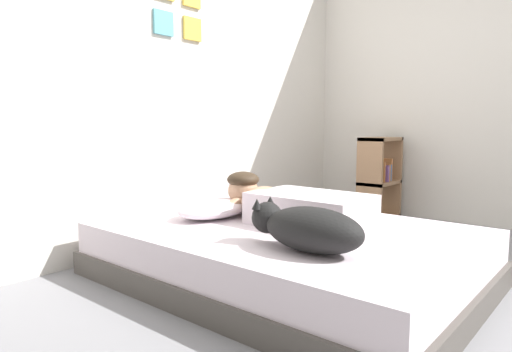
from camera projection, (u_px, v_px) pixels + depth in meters
name	position (u px, v px, depth m)	size (l,w,h in m)	color
ground_plane	(374.00, 289.00, 2.35)	(11.99, 11.99, 0.00)	gray
back_wall	(173.00, 71.00, 3.23)	(4.00, 0.12, 2.50)	silver
side_wall_right	(452.00, 81.00, 3.94)	(0.10, 6.09, 2.50)	silver
bed	(286.00, 253.00, 2.49)	(1.43, 2.00, 0.30)	#4C4742
pillow	(215.00, 208.00, 2.71)	(0.52, 0.32, 0.11)	silver
person_lying	(290.00, 204.00, 2.57)	(0.43, 0.92, 0.27)	silver
dog	(307.00, 228.00, 1.98)	(0.26, 0.57, 0.21)	black
coffee_cup	(244.00, 205.00, 2.93)	(0.12, 0.09, 0.07)	white
cell_phone	(279.00, 217.00, 2.69)	(0.07, 0.14, 0.01)	black
bookshelf	(379.00, 177.00, 4.08)	(0.45, 0.24, 0.75)	#997251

